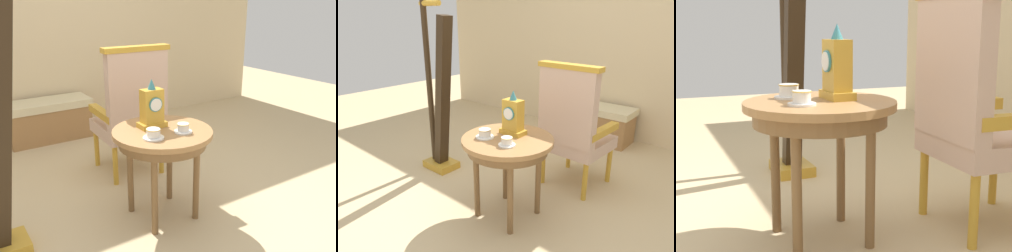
{
  "view_description": "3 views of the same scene",
  "coord_description": "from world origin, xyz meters",
  "views": [
    {
      "loc": [
        -1.18,
        -2.02,
        1.49
      ],
      "look_at": [
        0.1,
        -0.06,
        0.68
      ],
      "focal_mm": 39.64,
      "sensor_mm": 36.0,
      "label": 1
    },
    {
      "loc": [
        1.49,
        -1.69,
        1.51
      ],
      "look_at": [
        0.01,
        0.02,
        0.72
      ],
      "focal_mm": 34.18,
      "sensor_mm": 36.0,
      "label": 2
    },
    {
      "loc": [
        2.05,
        -0.76,
        0.97
      ],
      "look_at": [
        0.16,
        0.04,
        0.55
      ],
      "focal_mm": 51.6,
      "sensor_mm": 36.0,
      "label": 3
    }
  ],
  "objects": [
    {
      "name": "side_table",
      "position": [
        0.07,
        -0.03,
        0.57
      ],
      "size": [
        0.68,
        0.68,
        0.65
      ],
      "color": "#9E7042",
      "rests_on": "ground"
    },
    {
      "name": "ground_plane",
      "position": [
        0.0,
        0.0,
        0.0
      ],
      "size": [
        10.0,
        10.0,
        0.0
      ],
      "primitive_type": "plane",
      "color": "tan"
    },
    {
      "name": "harp",
      "position": [
        -0.96,
        0.14,
        0.69
      ],
      "size": [
        0.4,
        0.24,
        1.72
      ],
      "color": "gold",
      "rests_on": "ground"
    },
    {
      "name": "window_bench",
      "position": [
        -0.16,
        1.95,
        0.22
      ],
      "size": [
        0.91,
        0.4,
        0.44
      ],
      "color": "beige",
      "rests_on": "ground"
    },
    {
      "name": "teacup_left",
      "position": [
        -0.06,
        -0.14,
        0.68
      ],
      "size": [
        0.14,
        0.14,
        0.06
      ],
      "color": "white",
      "rests_on": "side_table"
    },
    {
      "name": "wall_back",
      "position": [
        0.0,
        2.25,
        1.4
      ],
      "size": [
        6.0,
        0.1,
        2.8
      ],
      "primitive_type": "cube",
      "color": "beige",
      "rests_on": "ground"
    },
    {
      "name": "armchair",
      "position": [
        0.21,
        0.68,
        0.59
      ],
      "size": [
        0.57,
        0.55,
        1.14
      ],
      "color": "#CCA893",
      "rests_on": "ground"
    },
    {
      "name": "mantel_clock",
      "position": [
        0.05,
        0.06,
        0.79
      ],
      "size": [
        0.19,
        0.11,
        0.34
      ],
      "color": "gold",
      "rests_on": "side_table"
    },
    {
      "name": "teacup_right",
      "position": [
        0.16,
        -0.15,
        0.68
      ],
      "size": [
        0.12,
        0.12,
        0.06
      ],
      "color": "white",
      "rests_on": "side_table"
    }
  ]
}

